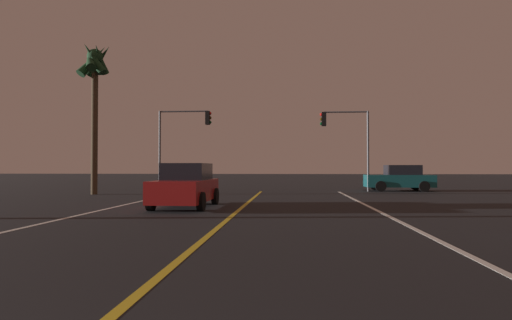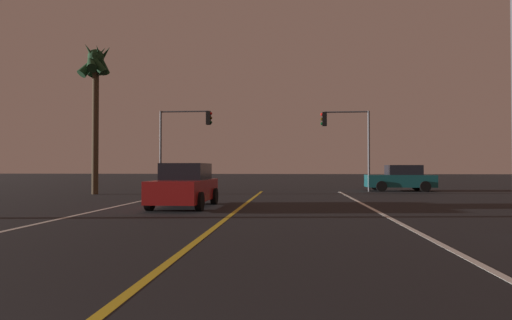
# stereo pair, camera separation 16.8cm
# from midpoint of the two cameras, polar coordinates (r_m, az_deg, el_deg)

# --- Properties ---
(lane_edge_right) EXTENTS (0.16, 32.41, 0.01)m
(lane_edge_right) POSITION_cam_midpoint_polar(r_m,az_deg,el_deg) (10.79, 21.19, -9.13)
(lane_edge_right) COLOR silver
(lane_edge_right) RESTS_ON ground
(lane_edge_left) EXTENTS (0.16, 32.41, 0.01)m
(lane_edge_left) POSITION_cam_midpoint_polar(r_m,az_deg,el_deg) (12.41, -29.13, -8.00)
(lane_edge_left) COLOR silver
(lane_edge_left) RESTS_ON ground
(lane_center_divider) EXTENTS (0.16, 32.41, 0.01)m
(lane_center_divider) POSITION_cam_midpoint_polar(r_m,az_deg,el_deg) (10.53, -5.89, -9.40)
(lane_center_divider) COLOR gold
(lane_center_divider) RESTS_ON ground
(car_crossing_side) EXTENTS (4.30, 2.02, 1.70)m
(car_crossing_side) POSITION_cam_midpoint_polar(r_m,az_deg,el_deg) (28.61, 19.12, -2.43)
(car_crossing_side) COLOR black
(car_crossing_side) RESTS_ON ground
(car_oncoming) EXTENTS (2.02, 4.30, 1.70)m
(car_oncoming) POSITION_cam_midpoint_polar(r_m,az_deg,el_deg) (16.14, -9.96, -3.57)
(car_oncoming) COLOR black
(car_oncoming) RESTS_ON ground
(traffic_light_near_right) EXTENTS (3.14, 0.36, 5.19)m
(traffic_light_near_right) POSITION_cam_midpoint_polar(r_m,az_deg,el_deg) (27.27, 11.99, 3.88)
(traffic_light_near_right) COLOR #4C4C51
(traffic_light_near_right) RESTS_ON ground
(traffic_light_near_left) EXTENTS (3.59, 0.36, 5.35)m
(traffic_light_near_left) POSITION_cam_midpoint_polar(r_m,az_deg,el_deg) (27.97, -10.01, 4.02)
(traffic_light_near_left) COLOR #4C4C51
(traffic_light_near_left) RESTS_ON ground
(street_lamp_right_near) EXTENTS (2.39, 0.44, 7.75)m
(street_lamp_right_near) POSITION_cam_midpoint_polar(r_m,az_deg,el_deg) (11.25, 29.57, 16.79)
(street_lamp_right_near) COLOR #4C4C51
(street_lamp_right_near) RESTS_ON ground
(palm_tree_left_mid) EXTENTS (2.19, 2.27, 8.85)m
(palm_tree_left_mid) POSITION_cam_midpoint_polar(r_m,az_deg,el_deg) (25.94, -21.62, 11.20)
(palm_tree_left_mid) COLOR #473826
(palm_tree_left_mid) RESTS_ON ground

